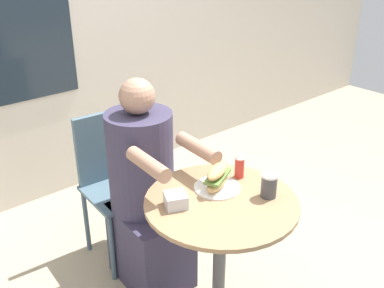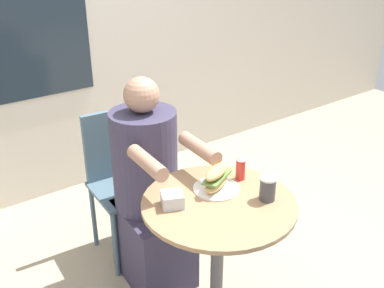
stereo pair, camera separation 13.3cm
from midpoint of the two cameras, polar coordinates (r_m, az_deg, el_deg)
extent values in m
cylinder|color=#997551|center=(1.96, 5.38, -7.55)|extent=(0.67, 0.67, 0.02)
cylinder|color=#515156|center=(2.18, 4.99, -15.54)|extent=(0.06, 0.06, 0.70)
cube|color=slate|center=(2.64, -6.77, -5.69)|extent=(0.41, 0.41, 0.02)
cube|color=slate|center=(2.68, -8.67, -0.01)|extent=(0.35, 0.06, 0.42)
cylinder|color=slate|center=(2.70, -1.77, -10.37)|extent=(0.03, 0.03, 0.43)
cylinder|color=slate|center=(2.59, -8.20, -12.56)|extent=(0.03, 0.03, 0.43)
cylinder|color=slate|center=(2.95, -5.10, -7.17)|extent=(0.03, 0.03, 0.43)
cylinder|color=slate|center=(2.84, -11.06, -9.00)|extent=(0.03, 0.03, 0.43)
cube|color=#38334C|center=(2.56, -3.32, -12.54)|extent=(0.35, 0.45, 0.45)
cylinder|color=#38334C|center=(2.34, -4.40, -2.10)|extent=(0.34, 0.34, 0.54)
sphere|color=tan|center=(2.20, -4.71, 6.21)|extent=(0.18, 0.18, 0.18)
cylinder|color=tan|center=(2.10, 2.78, -0.53)|extent=(0.09, 0.28, 0.07)
cylinder|color=tan|center=(1.97, -3.77, -2.40)|extent=(0.09, 0.28, 0.07)
cylinder|color=white|center=(2.04, 5.00, -5.69)|extent=(0.21, 0.21, 0.01)
ellipsoid|color=tan|center=(2.03, 5.03, -5.00)|extent=(0.19, 0.14, 0.05)
cube|color=olive|center=(2.01, 5.06, -4.25)|extent=(0.18, 0.14, 0.01)
ellipsoid|color=tan|center=(2.00, 5.09, -3.49)|extent=(0.19, 0.14, 0.05)
cylinder|color=#424247|center=(1.98, 11.50, -5.70)|extent=(0.07, 0.07, 0.10)
cylinder|color=white|center=(1.95, 11.64, -4.32)|extent=(0.07, 0.07, 0.01)
cube|color=silver|center=(1.91, -0.50, -7.10)|extent=(0.12, 0.12, 0.06)
cylinder|color=red|center=(2.12, 7.98, -3.26)|extent=(0.04, 0.04, 0.10)
cone|color=white|center=(2.09, 8.08, -1.74)|extent=(0.04, 0.04, 0.03)
camera|label=1|loc=(0.07, -88.08, 0.91)|focal=42.00mm
camera|label=2|loc=(0.07, 91.92, -0.91)|focal=42.00mm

